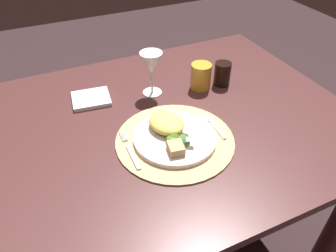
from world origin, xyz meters
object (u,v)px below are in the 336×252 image
at_px(fork, 131,151).
at_px(dark_tumbler, 222,74).
at_px(spoon, 211,122).
at_px(wine_glass, 151,65).
at_px(dining_table, 155,153).
at_px(napkin, 91,99).
at_px(amber_tumbler, 201,76).
at_px(dinner_plate, 175,137).

xyz_separation_m(fork, dark_tumbler, (0.44, 0.22, 0.04)).
height_order(spoon, wine_glass, wine_glass).
relative_size(dining_table, fork, 7.73).
bearing_deg(dining_table, fork, -138.07).
bearing_deg(napkin, fork, -83.25).
relative_size(wine_glass, amber_tumbler, 1.68).
distance_m(napkin, amber_tumbler, 0.40).
bearing_deg(spoon, dining_table, 152.97).
xyz_separation_m(napkin, wine_glass, (0.22, -0.04, 0.11)).
distance_m(spoon, dark_tumbler, 0.25).
distance_m(dining_table, fork, 0.22).
height_order(spoon, amber_tumbler, amber_tumbler).
bearing_deg(wine_glass, amber_tumbler, -12.81).
xyz_separation_m(napkin, dark_tumbler, (0.48, -0.10, 0.04)).
bearing_deg(napkin, dining_table, -53.23).
xyz_separation_m(dining_table, wine_glass, (0.06, 0.16, 0.26)).
relative_size(fork, spoon, 1.27).
distance_m(fork, wine_glass, 0.34).
xyz_separation_m(wine_glass, amber_tumbler, (0.18, -0.04, -0.07)).
xyz_separation_m(dinner_plate, fork, (-0.14, 0.00, -0.00)).
height_order(napkin, dark_tumbler, dark_tumbler).
bearing_deg(spoon, dark_tumbler, 50.76).
bearing_deg(dining_table, dinner_plate, -78.40).
xyz_separation_m(dining_table, spoon, (0.16, -0.08, 0.15)).
distance_m(dinner_plate, napkin, 0.36).
height_order(fork, wine_glass, wine_glass).
bearing_deg(spoon, napkin, 137.62).
bearing_deg(amber_tumbler, dining_table, -152.68).
relative_size(spoon, dark_tumbler, 1.52).
distance_m(dining_table, wine_glass, 0.31).
bearing_deg(dark_tumbler, dinner_plate, -143.83).
height_order(fork, amber_tumbler, amber_tumbler).
bearing_deg(napkin, amber_tumbler, -12.20).
bearing_deg(dinner_plate, wine_glass, 81.99).
bearing_deg(dinner_plate, dark_tumbler, 36.17).
relative_size(fork, wine_glass, 1.06).
height_order(wine_glass, dark_tumbler, wine_glass).
relative_size(dining_table, spoon, 9.85).
distance_m(dining_table, amber_tumbler, 0.33).
bearing_deg(amber_tumbler, wine_glass, 167.19).
height_order(dining_table, spoon, spoon).
bearing_deg(spoon, dinner_plate, -170.05).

